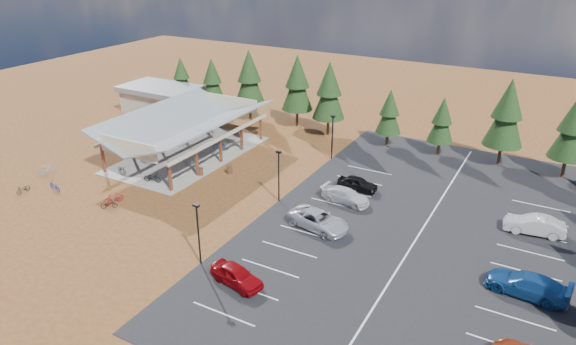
{
  "coord_description": "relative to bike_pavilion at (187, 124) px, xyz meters",
  "views": [
    {
      "loc": [
        27.05,
        -35.7,
        22.61
      ],
      "look_at": [
        4.85,
        4.06,
        2.15
      ],
      "focal_mm": 32.0,
      "sensor_mm": 36.0,
      "label": 1
    }
  ],
  "objects": [
    {
      "name": "pine_0",
      "position": [
        -13.81,
        15.69,
        0.58
      ],
      "size": [
        3.1,
        3.1,
        7.22
      ],
      "color": "#382314",
      "rests_on": "ground"
    },
    {
      "name": "bike_7",
      "position": [
        1.32,
        7.8,
        -3.27
      ],
      "size": [
        1.58,
        0.74,
        0.92
      ],
      "primitive_type": "imported",
      "rotation": [
        0.0,
        0.0,
        1.36
      ],
      "color": "maroon",
      "rests_on": "concrete_pad"
    },
    {
      "name": "lamp_post_1",
      "position": [
        15.0,
        -5.0,
        -0.85
      ],
      "size": [
        0.5,
        0.25,
        5.14
      ],
      "color": "black",
      "rests_on": "ground"
    },
    {
      "name": "bike_8",
      "position": [
        -7.91,
        -15.78,
        -3.4
      ],
      "size": [
        0.74,
        1.66,
        0.84
      ],
      "primitive_type": "imported",
      "rotation": [
        0.0,
        0.0,
        0.12
      ],
      "color": "black",
      "rests_on": "ground"
    },
    {
      "name": "pine_1",
      "position": [
        -7.08,
        14.37,
        1.06
      ],
      "size": [
        3.43,
        3.43,
        7.99
      ],
      "color": "#382314",
      "rests_on": "ground"
    },
    {
      "name": "bike_3",
      "position": [
        -3.09,
        7.55,
        -3.24
      ],
      "size": [
        1.67,
        0.96,
        0.97
      ],
      "primitive_type": "imported",
      "rotation": [
        0.0,
        0.0,
        1.91
      ],
      "color": "maroon",
      "rests_on": "concrete_pad"
    },
    {
      "name": "pine_8",
      "position": [
        38.31,
        14.35,
        1.72
      ],
      "size": [
        3.9,
        3.9,
        9.08
      ],
      "color": "#382314",
      "rests_on": "ground"
    },
    {
      "name": "bike_5",
      "position": [
        2.29,
        -2.78,
        -3.18
      ],
      "size": [
        1.84,
        0.6,
        1.09
      ],
      "primitive_type": "imported",
      "rotation": [
        0.0,
        0.0,
        1.52
      ],
      "color": "gray",
      "rests_on": "concrete_pad"
    },
    {
      "name": "trash_bin_1",
      "position": [
        7.15,
        -1.99,
        -3.37
      ],
      "size": [
        0.6,
        0.6,
        0.9
      ],
      "primitive_type": "cylinder",
      "color": "#50301C",
      "rests_on": "ground"
    },
    {
      "name": "car_7",
      "position": [
        37.28,
        -8.91,
        -2.98
      ],
      "size": [
        5.75,
        2.78,
        1.62
      ],
      "primitive_type": "imported",
      "rotation": [
        0.0,
        0.0,
        -1.67
      ],
      "color": "navy",
      "rests_on": "asphalt_lot"
    },
    {
      "name": "bike_0",
      "position": [
        -2.75,
        -7.72,
        -3.28
      ],
      "size": [
        1.8,
        1.06,
        0.9
      ],
      "primitive_type": "imported",
      "rotation": [
        0.0,
        0.0,
        1.28
      ],
      "color": "black",
      "rests_on": "concrete_pad"
    },
    {
      "name": "pine_2",
      "position": [
        -0.94,
        14.58,
        2.1
      ],
      "size": [
        4.16,
        4.16,
        9.7
      ],
      "color": "#382314",
      "rests_on": "ground"
    },
    {
      "name": "pine_7",
      "position": [
        31.89,
        14.53,
        2.15
      ],
      "size": [
        4.19,
        4.19,
        9.77
      ],
      "color": "#382314",
      "rests_on": "ground"
    },
    {
      "name": "bike_9",
      "position": [
        -9.68,
        -11.66,
        -3.28
      ],
      "size": [
        1.23,
        1.87,
        1.09
      ],
      "primitive_type": "imported",
      "rotation": [
        0.0,
        0.0,
        2.71
      ],
      "color": "#94999C",
      "rests_on": "ground"
    },
    {
      "name": "pine_6",
      "position": [
        25.29,
        14.21,
        0.39
      ],
      "size": [
        2.97,
        2.97,
        6.91
      ],
      "color": "#382314",
      "rests_on": "ground"
    },
    {
      "name": "bike_pavilion",
      "position": [
        0.0,
        0.0,
        0.0
      ],
      "size": [
        11.65,
        19.4,
        4.97
      ],
      "color": "#5F2F1B",
      "rests_on": "concrete_pad"
    },
    {
      "name": "trash_bin_0",
      "position": [
        4.8,
        -3.99,
        -3.37
      ],
      "size": [
        0.6,
        0.6,
        0.9
      ],
      "primitive_type": "cylinder",
      "color": "#50301C",
      "rests_on": "ground"
    },
    {
      "name": "asphalt_lot",
      "position": [
        28.5,
        -4.0,
        -3.8
      ],
      "size": [
        27.0,
        44.0,
        0.04
      ],
      "primitive_type": "cube",
      "color": "black",
      "rests_on": "ground"
    },
    {
      "name": "pine_5",
      "position": [
        19.12,
        14.05,
        0.48
      ],
      "size": [
        3.03,
        3.03,
        7.06
      ],
      "color": "#382314",
      "rests_on": "ground"
    },
    {
      "name": "pine_4",
      "position": [
        11.21,
        14.05,
        1.97
      ],
      "size": [
        4.07,
        4.07,
        9.49
      ],
      "color": "#382314",
      "rests_on": "ground"
    },
    {
      "name": "bike_2",
      "position": [
        -3.51,
        2.0,
        -3.32
      ],
      "size": [
        1.63,
        0.87,
        0.81
      ],
      "primitive_type": "imported",
      "rotation": [
        0.0,
        0.0,
        1.8
      ],
      "color": "#16249A",
      "rests_on": "concrete_pad"
    },
    {
      "name": "bike_4",
      "position": [
        1.59,
        -7.8,
        -3.24
      ],
      "size": [
        1.95,
        1.07,
        0.97
      ],
      "primitive_type": "imported",
      "rotation": [
        0.0,
        0.0,
        1.81
      ],
      "color": "black",
      "rests_on": "concrete_pad"
    },
    {
      "name": "bike_11",
      "position": [
        1.55,
        -12.97,
        -3.27
      ],
      "size": [
        1.17,
        1.91,
        1.11
      ],
      "primitive_type": "imported",
      "rotation": [
        0.0,
        0.0,
        -0.38
      ],
      "color": "maroon",
      "rests_on": "ground"
    },
    {
      "name": "bike_1",
      "position": [
        -2.96,
        -3.97,
        -3.26
      ],
      "size": [
        1.61,
        0.93,
        0.93
      ],
      "primitive_type": "imported",
      "rotation": [
        0.0,
        0.0,
        1.91
      ],
      "color": "#979AA0",
      "rests_on": "concrete_pad"
    },
    {
      "name": "car_3",
      "position": [
        20.68,
        -2.2,
        -3.1
      ],
      "size": [
        4.87,
        2.33,
        1.37
      ],
      "primitive_type": "imported",
      "rotation": [
        0.0,
        0.0,
        1.48
      ],
      "color": "silver",
      "rests_on": "asphalt_lot"
    },
    {
      "name": "bike_12",
      "position": [
        1.93,
        -13.97,
        -3.42
      ],
      "size": [
        1.53,
        1.35,
        0.8
      ],
      "primitive_type": "imported",
      "rotation": [
        0.0,
        0.0,
        2.23
      ],
      "color": "black",
      "rests_on": "ground"
    },
    {
      "name": "outbuilding",
      "position": [
        -14.0,
        11.0,
        -1.8
      ],
      "size": [
        11.0,
        7.0,
        3.9
      ],
      "color": "#ADA593",
      "rests_on": "ground"
    },
    {
      "name": "car_0",
      "position": [
        18.92,
        -17.82,
        -3.05
      ],
      "size": [
        4.55,
        2.55,
        1.46
      ],
      "primitive_type": "imported",
      "rotation": [
        0.0,
        0.0,
        1.37
      ],
      "color": "maroon",
      "rests_on": "asphalt_lot"
    },
    {
      "name": "bike_10",
      "position": [
        -5.64,
        -13.93,
        -3.33
      ],
      "size": [
        1.99,
        0.99,
        1.0
      ],
      "primitive_type": "imported",
      "rotation": [
        0.0,
        0.0,
        4.53
      ],
      "color": "navy",
      "rests_on": "ground"
    },
    {
      "name": "ground",
      "position": [
        10.0,
        -7.0,
        -3.82
      ],
      "size": [
        140.0,
        140.0,
        0.0
      ],
      "primitive_type": "plane",
      "color": "#5C3118",
      "rests_on": "ground"
    },
    {
      "name": "car_2",
      "position": [
        20.54,
        -7.77,
        -3.01
      ],
      "size": [
        5.92,
        3.57,
        1.54
      ],
      "primitive_type": "imported",
      "rotation": [
        0.0,
        0.0,
        1.38
      ],
      "color": "#ACAFB5",
      "rests_on": "asphalt_lot"
    },
    {
      "name": "bike_6",
      "position": [
        1.79,
        3.17,
        -3.24
      ],
      "size": [
        1.93,
        1.03,
        0.96
      ],
      "primitive_type": "imported",
      "rotation": [
        0.0,
        0.0,
        1.8
      ],
      "color": "navy",
      "rests_on": "concrete_pad"
    },
    {
      "name": "car_4",
      "position": [
        20.65,
        0.87,
        -3.1
      ],
      "size": [
        4.05,
        1.72,
        1.37
      ],
      "primitive_type": "imported",
      "rotation": [
        0.0,
        0.0,
        1.6
      ],
      "color": "black",
      "rests_on": "asphalt_lot"
    },
    {
      "name": "pine_3",
      "position": [
        6.07,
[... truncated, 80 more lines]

